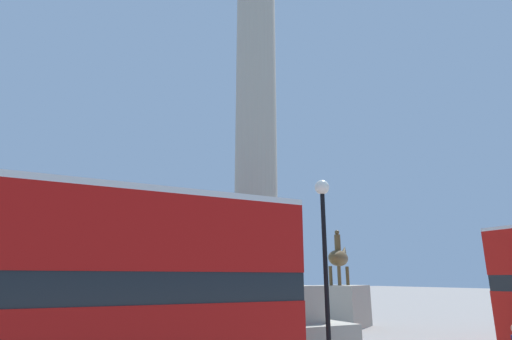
{
  "coord_description": "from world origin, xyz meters",
  "views": [
    {
      "loc": [
        -6.81,
        -13.41,
        2.65
      ],
      "look_at": [
        0.0,
        0.0,
        6.74
      ],
      "focal_mm": 28.0,
      "sensor_mm": 36.0,
      "label": 1
    }
  ],
  "objects": [
    {
      "name": "street_lamp",
      "position": [
        0.69,
        -3.29,
        3.41
      ],
      "size": [
        0.46,
        0.46,
        5.69
      ],
      "color": "black",
      "rests_on": "ground_plane"
    },
    {
      "name": "monument_column",
      "position": [
        0.0,
        0.0,
        6.78
      ],
      "size": [
        5.14,
        5.14,
        21.92
      ],
      "color": "#A39E8E",
      "rests_on": "ground_plane"
    },
    {
      "name": "bus_b",
      "position": [
        -7.2,
        -5.07,
        2.37
      ],
      "size": [
        10.21,
        2.84,
        4.29
      ],
      "rotation": [
        0.0,
        0.0,
        -0.0
      ],
      "color": "#A80F0C",
      "rests_on": "ground_plane"
    },
    {
      "name": "equestrian_statue",
      "position": [
        8.3,
        5.69,
        1.43
      ],
      "size": [
        4.3,
        3.98,
        5.43
      ],
      "rotation": [
        0.0,
        0.0,
        0.56
      ],
      "color": "#A39E8E",
      "rests_on": "ground_plane"
    }
  ]
}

